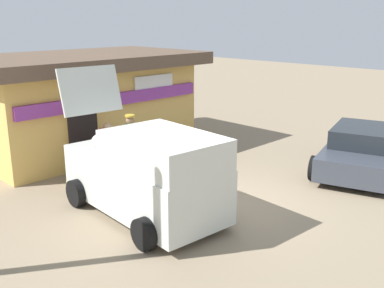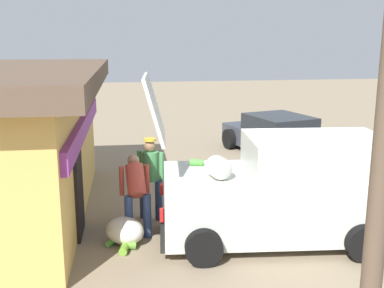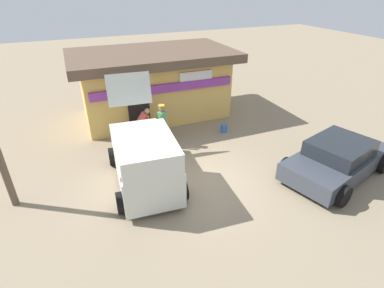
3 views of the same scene
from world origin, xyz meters
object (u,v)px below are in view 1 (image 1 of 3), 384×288
delivery_van (147,174)px  parked_sedan (364,150)px  vendor_standing (131,141)px  storefront_bar (84,101)px  customer_bending (101,147)px  unloaded_banana_pile (85,173)px  paint_bucket (201,149)px

delivery_van → parked_sedan: size_ratio=0.98×
vendor_standing → delivery_van: bearing=-121.2°
storefront_bar → delivery_van: size_ratio=1.70×
customer_bending → unloaded_banana_pile: bearing=148.8°
storefront_bar → customer_bending: bearing=-116.2°
delivery_van → unloaded_banana_pile: (0.24, 2.81, -0.73)m
delivery_van → customer_bending: bearing=76.4°
parked_sedan → unloaded_banana_pile: 7.62m
parked_sedan → paint_bucket: bearing=114.1°
parked_sedan → unloaded_banana_pile: (-5.85, 4.87, -0.37)m
vendor_standing → customer_bending: 0.81m
storefront_bar → unloaded_banana_pile: bearing=-124.5°
delivery_van → paint_bucket: 4.80m
delivery_van → paint_bucket: (4.15, 2.27, -0.79)m
paint_bucket → vendor_standing: bearing=-179.7°
parked_sedan → customer_bending: (-5.47, 4.63, 0.29)m
storefront_bar → customer_bending: 3.17m
parked_sedan → paint_bucket: size_ratio=13.33×
unloaded_banana_pile → paint_bucket: bearing=-7.8°
delivery_van → vendor_standing: bearing=58.8°
vendor_standing → unloaded_banana_pile: (-1.13, 0.55, -0.74)m
customer_bending → paint_bucket: customer_bending is taller
customer_bending → unloaded_banana_pile: size_ratio=1.52×
vendor_standing → paint_bucket: size_ratio=5.05×
storefront_bar → customer_bending: (-1.37, -2.77, -0.70)m
parked_sedan → customer_bending: size_ratio=2.99×
delivery_van → parked_sedan: bearing=-18.7°
storefront_bar → customer_bending: size_ratio=4.99×
delivery_van → vendor_standing: 2.64m
parked_sedan → customer_bending: 7.17m
parked_sedan → storefront_bar: bearing=119.0°
parked_sedan → customer_bending: bearing=139.7°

